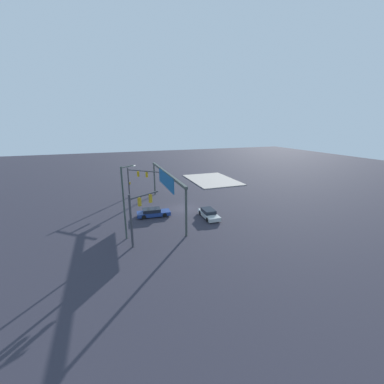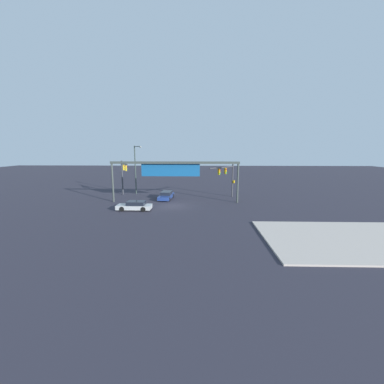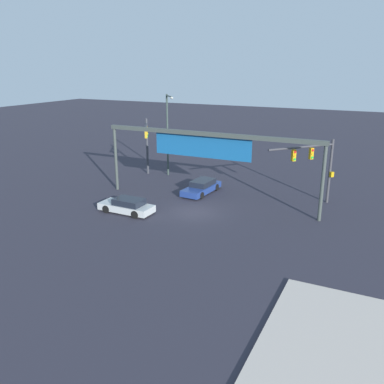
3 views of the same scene
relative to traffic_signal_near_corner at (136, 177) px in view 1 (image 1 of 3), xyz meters
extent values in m
plane|color=#2A2934|center=(-8.33, -6.11, -3.88)|extent=(174.72, 174.72, 0.00)
cube|color=#B9ACA0|center=(8.67, -19.09, -3.81)|extent=(14.78, 10.32, 0.15)
cylinder|color=#3A393E|center=(1.06, 1.25, -1.08)|extent=(0.23, 0.23, 5.61)
cylinder|color=#3A393E|center=(-1.03, -1.17, 1.29)|extent=(4.30, 4.96, 0.17)
cube|color=#C1930F|center=(-0.36, -0.40, 0.68)|extent=(0.41, 0.41, 0.95)
cylinder|color=red|center=(-0.24, -0.50, 0.97)|extent=(0.18, 0.19, 0.20)
cylinder|color=orange|center=(-0.24, -0.50, 0.67)|extent=(0.18, 0.19, 0.20)
cylinder|color=green|center=(-0.24, -0.50, 0.37)|extent=(0.18, 0.19, 0.20)
cube|color=#C1930F|center=(-1.52, -1.74, 0.68)|extent=(0.41, 0.41, 0.95)
cylinder|color=red|center=(-1.39, -1.84, 0.97)|extent=(0.18, 0.19, 0.20)
cylinder|color=orange|center=(-1.39, -1.84, 0.67)|extent=(0.18, 0.19, 0.20)
cylinder|color=green|center=(-1.39, -1.84, 0.37)|extent=(0.18, 0.19, 0.20)
cube|color=#C1930F|center=(1.25, 1.08, -1.27)|extent=(0.38, 0.38, 0.44)
cylinder|color=#36383F|center=(-18.39, 2.87, -0.85)|extent=(0.25, 0.25, 6.07)
cylinder|color=#36383F|center=(-17.36, 1.14, 1.67)|extent=(2.22, 3.55, 0.19)
cube|color=#B9921A|center=(-17.73, 1.76, 1.05)|extent=(0.39, 0.41, 0.95)
cylinder|color=red|center=(-17.59, 1.84, 1.35)|extent=(0.15, 0.20, 0.20)
cylinder|color=orange|center=(-17.59, 1.84, 1.05)|extent=(0.15, 0.20, 0.20)
cylinder|color=green|center=(-17.59, 1.84, 0.75)|extent=(0.15, 0.20, 0.20)
cube|color=#B9921A|center=(-16.92, 0.40, 1.05)|extent=(0.39, 0.41, 0.95)
cylinder|color=red|center=(-16.79, 0.49, 1.35)|extent=(0.15, 0.20, 0.20)
cylinder|color=orange|center=(-16.79, 0.49, 1.05)|extent=(0.15, 0.20, 0.20)
cylinder|color=green|center=(-16.79, 0.49, 0.75)|extent=(0.15, 0.20, 0.20)
cylinder|color=#33413C|center=(-16.09, 3.33, 0.46)|extent=(0.20, 0.20, 8.68)
cylinder|color=#33413C|center=(-15.39, 2.58, 4.64)|extent=(1.49, 1.59, 0.12)
ellipsoid|color=silver|center=(-14.69, 1.82, 4.54)|extent=(0.63, 0.64, 0.20)
cylinder|color=#3B433F|center=(-17.86, -3.58, -0.94)|extent=(0.28, 0.28, 5.90)
cylinder|color=#3B433F|center=(1.19, -3.58, -0.94)|extent=(0.28, 0.28, 5.90)
cube|color=#3B433F|center=(-8.33, -3.58, 2.19)|extent=(19.45, 0.35, 0.35)
cube|color=#14538C|center=(-8.98, -3.37, 1.18)|extent=(8.87, 0.08, 2.12)
cube|color=#B1B6B6|center=(-13.33, -8.60, -3.45)|extent=(4.59, 1.85, 0.55)
cube|color=black|center=(-13.06, -8.60, -2.92)|extent=(2.40, 1.60, 0.50)
cylinder|color=black|center=(-14.76, -9.40, -3.56)|extent=(0.64, 0.23, 0.64)
cylinder|color=black|center=(-14.73, -7.75, -3.56)|extent=(0.64, 0.23, 0.64)
cylinder|color=black|center=(-11.93, -9.45, -3.56)|extent=(0.64, 0.23, 0.64)
cylinder|color=black|center=(-11.90, -7.79, -3.56)|extent=(0.64, 0.23, 0.64)
cube|color=navy|center=(-10.03, -1.12, -3.45)|extent=(2.16, 4.95, 0.55)
cube|color=black|center=(-10.01, -0.83, -2.92)|extent=(1.77, 2.62, 0.50)
cylinder|color=black|center=(-9.30, -2.67, -3.56)|extent=(0.27, 0.65, 0.64)
cylinder|color=black|center=(-10.98, -2.55, -3.56)|extent=(0.27, 0.65, 0.64)
cylinder|color=black|center=(-9.08, 0.31, -3.56)|extent=(0.27, 0.65, 0.64)
cylinder|color=black|center=(-10.76, 0.44, -3.56)|extent=(0.27, 0.65, 0.64)
camera|label=1|loc=(-43.10, 4.81, 9.28)|focal=22.37mm
camera|label=2|loc=(-4.68, -40.37, 4.18)|focal=22.94mm
camera|label=3|loc=(5.32, -34.60, 7.72)|focal=38.28mm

